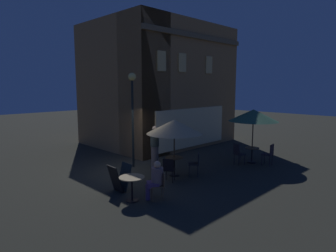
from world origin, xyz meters
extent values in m
plane|color=#2A2A23|center=(0.00, 0.00, 0.00)|extent=(60.00, 60.00, 0.00)
cube|color=#9A6F42|center=(5.28, 1.97, 3.51)|extent=(7.81, 1.86, 7.03)
cube|color=#9A6F42|center=(2.30, 4.13, 3.51)|extent=(1.86, 6.18, 7.03)
cube|color=brown|center=(5.28, 0.98, 6.13)|extent=(7.81, 0.12, 0.25)
cube|color=#E1BC6E|center=(2.57, 1.01, 4.68)|extent=(0.55, 0.06, 0.95)
cube|color=#E1BC6E|center=(4.04, 1.01, 4.68)|extent=(0.55, 0.06, 0.95)
cube|color=#E1BC6E|center=(6.28, 1.01, 4.68)|extent=(0.55, 0.06, 0.95)
cube|color=beige|center=(4.89, 1.00, 1.25)|extent=(5.46, 0.08, 2.10)
cylinder|color=black|center=(0.47, 0.60, 1.89)|extent=(0.10, 0.10, 3.79)
sphere|color=#FEE172|center=(0.47, 0.60, 3.89)|extent=(0.33, 0.33, 0.33)
cube|color=black|center=(-1.52, -1.46, 0.47)|extent=(0.31, 0.56, 0.91)
cube|color=black|center=(-1.88, -1.44, 0.47)|extent=(0.31, 0.56, 0.91)
cylinder|color=black|center=(4.73, -2.71, 0.01)|extent=(0.40, 0.40, 0.03)
cylinder|color=black|center=(4.73, -2.71, 0.34)|extent=(0.06, 0.06, 0.68)
cylinder|color=brown|center=(4.73, -2.71, 0.70)|extent=(0.63, 0.63, 0.03)
cylinder|color=black|center=(0.82, -1.54, 0.01)|extent=(0.40, 0.40, 0.03)
cylinder|color=black|center=(0.82, -1.54, 0.36)|extent=(0.06, 0.06, 0.71)
cylinder|color=brown|center=(0.82, -1.54, 0.73)|extent=(0.70, 0.70, 0.03)
cylinder|color=black|center=(-1.92, -2.38, 0.01)|extent=(0.40, 0.40, 0.03)
cylinder|color=black|center=(-1.92, -2.38, 0.36)|extent=(0.06, 0.06, 0.73)
cylinder|color=olive|center=(-1.92, -2.38, 0.74)|extent=(0.79, 0.79, 0.03)
cylinder|color=black|center=(4.73, -2.71, 0.03)|extent=(0.36, 0.36, 0.06)
cylinder|color=#49352A|center=(4.73, -2.71, 1.21)|extent=(0.05, 0.05, 2.41)
cone|color=#2F5A41|center=(4.73, -2.71, 2.19)|extent=(2.20, 2.20, 0.54)
cylinder|color=black|center=(0.82, -1.54, 0.03)|extent=(0.36, 0.36, 0.06)
cylinder|color=#4C3924|center=(0.82, -1.54, 1.09)|extent=(0.05, 0.05, 2.17)
cone|color=tan|center=(0.82, -1.54, 1.95)|extent=(2.16, 2.16, 0.55)
cylinder|color=#271F28|center=(4.63, -3.26, 0.24)|extent=(0.03, 0.03, 0.48)
cylinder|color=#271F28|center=(4.97, -3.22, 0.24)|extent=(0.03, 0.03, 0.48)
cylinder|color=#271F28|center=(4.68, -3.60, 0.24)|extent=(0.03, 0.03, 0.48)
cylinder|color=#271F28|center=(5.01, -3.56, 0.24)|extent=(0.03, 0.03, 0.48)
cube|color=#271F28|center=(4.82, -3.41, 0.50)|extent=(0.48, 0.48, 0.04)
cube|color=#271F28|center=(4.85, -3.60, 0.74)|extent=(0.43, 0.09, 0.45)
cylinder|color=black|center=(4.30, -2.37, 0.22)|extent=(0.03, 0.03, 0.45)
cylinder|color=black|center=(4.18, -2.67, 0.22)|extent=(0.03, 0.03, 0.45)
cylinder|color=black|center=(4.00, -2.26, 0.22)|extent=(0.03, 0.03, 0.45)
cylinder|color=black|center=(3.88, -2.56, 0.22)|extent=(0.03, 0.03, 0.45)
cube|color=black|center=(4.09, -2.46, 0.47)|extent=(0.52, 0.52, 0.04)
cube|color=black|center=(3.92, -2.40, 0.72)|extent=(0.18, 0.39, 0.47)
cylinder|color=black|center=(0.25, -1.68, 0.22)|extent=(0.03, 0.03, 0.43)
cylinder|color=black|center=(0.41, -1.95, 0.22)|extent=(0.03, 0.03, 0.43)
cylinder|color=black|center=(-0.02, -1.83, 0.22)|extent=(0.03, 0.03, 0.43)
cylinder|color=black|center=(0.13, -2.11, 0.22)|extent=(0.03, 0.03, 0.43)
cube|color=black|center=(0.19, -1.89, 0.45)|extent=(0.54, 0.54, 0.04)
cube|color=black|center=(0.04, -1.98, 0.68)|extent=(0.23, 0.36, 0.42)
cylinder|color=#212228|center=(1.08, -2.09, 0.24)|extent=(0.03, 0.03, 0.48)
cylinder|color=#212228|center=(1.33, -1.87, 0.24)|extent=(0.03, 0.03, 0.48)
cylinder|color=#212228|center=(1.30, -2.34, 0.24)|extent=(0.03, 0.03, 0.48)
cylinder|color=#212228|center=(1.55, -2.13, 0.24)|extent=(0.03, 0.03, 0.48)
cube|color=#212228|center=(1.32, -2.11, 0.49)|extent=(0.59, 0.59, 0.03)
cube|color=#212228|center=(1.44, -2.25, 0.71)|extent=(0.34, 0.30, 0.41)
cylinder|color=brown|center=(-1.51, -2.87, 0.21)|extent=(0.03, 0.03, 0.43)
cylinder|color=brown|center=(-1.32, -2.60, 0.21)|extent=(0.03, 0.03, 0.43)
cylinder|color=brown|center=(-1.24, -3.06, 0.21)|extent=(0.03, 0.03, 0.43)
cylinder|color=brown|center=(-1.04, -2.79, 0.21)|extent=(0.03, 0.03, 0.43)
cube|color=brown|center=(-1.28, -2.83, 0.45)|extent=(0.58, 0.58, 0.04)
cube|color=brown|center=(-1.12, -2.94, 0.67)|extent=(0.27, 0.36, 0.41)
cube|color=#533A6C|center=(-1.39, -2.75, 0.49)|extent=(0.51, 0.51, 0.14)
cylinder|color=#533A6C|center=(-1.52, -2.66, 0.24)|extent=(0.14, 0.14, 0.49)
cylinder|color=#796262|center=(-1.28, -2.83, 0.75)|extent=(0.37, 0.37, 0.52)
sphere|color=tan|center=(-1.28, -2.83, 1.11)|extent=(0.22, 0.22, 0.22)
cylinder|color=#71635D|center=(1.11, -0.10, 0.46)|extent=(0.32, 0.32, 0.93)
cylinder|color=#384038|center=(1.11, -0.10, 1.27)|extent=(0.37, 0.37, 0.67)
sphere|color=tan|center=(1.11, -0.10, 1.70)|extent=(0.21, 0.21, 0.21)
camera|label=1|loc=(-7.15, -9.20, 3.51)|focal=31.03mm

